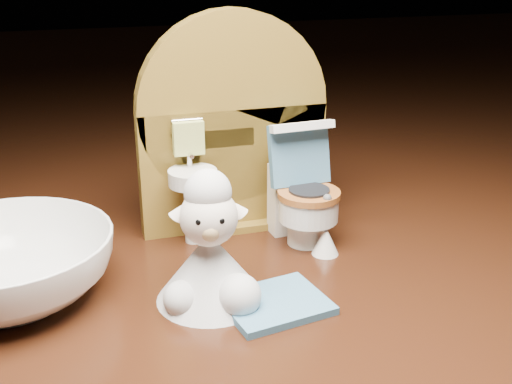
# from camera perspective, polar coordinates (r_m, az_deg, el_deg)

# --- Properties ---
(backdrop_panel) EXTENTS (0.13, 0.05, 0.15)m
(backdrop_panel) POSITION_cam_1_polar(r_m,az_deg,el_deg) (0.44, -2.15, 4.94)
(backdrop_panel) COLOR brown
(backdrop_panel) RESTS_ON ground
(toy_toilet) EXTENTS (0.04, 0.05, 0.08)m
(toy_toilet) POSITION_cam_1_polar(r_m,az_deg,el_deg) (0.43, 4.11, -0.50)
(toy_toilet) COLOR white
(toy_toilet) RESTS_ON ground
(bath_mat) EXTENTS (0.06, 0.05, 0.00)m
(bath_mat) POSITION_cam_1_polar(r_m,az_deg,el_deg) (0.36, 1.68, -9.88)
(bath_mat) COLOR teal
(bath_mat) RESTS_ON ground
(toilet_brush) EXTENTS (0.02, 0.02, 0.04)m
(toilet_brush) POSITION_cam_1_polar(r_m,az_deg,el_deg) (0.42, 6.20, -4.13)
(toilet_brush) COLOR white
(toilet_brush) RESTS_ON ground
(plush_lamb) EXTENTS (0.06, 0.06, 0.08)m
(plush_lamb) POSITION_cam_1_polar(r_m,az_deg,el_deg) (0.36, -4.06, -5.77)
(plush_lamb) COLOR silver
(plush_lamb) RESTS_ON ground
(ceramic_bowl) EXTENTS (0.14, 0.14, 0.04)m
(ceramic_bowl) POSITION_cam_1_polar(r_m,az_deg,el_deg) (0.39, -21.27, -6.25)
(ceramic_bowl) COLOR white
(ceramic_bowl) RESTS_ON ground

